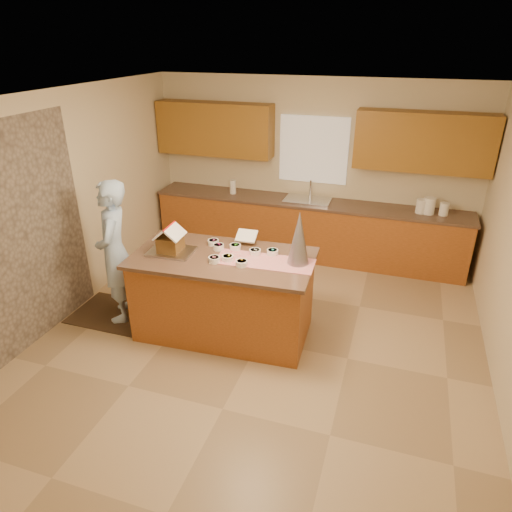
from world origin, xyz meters
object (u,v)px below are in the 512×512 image
at_px(gingerbread_house, 170,241).
at_px(tinsel_tree, 299,238).
at_px(island_base, 224,296).
at_px(boy, 115,252).

bearing_deg(gingerbread_house, tinsel_tree, 7.31).
bearing_deg(island_base, tinsel_tree, 3.67).
bearing_deg(tinsel_tree, island_base, -173.32).
distance_m(tinsel_tree, boy, 2.23).
distance_m(boy, gingerbread_house, 0.79).
height_order(tinsel_tree, boy, boy).
height_order(tinsel_tree, gingerbread_house, tinsel_tree).
height_order(boy, gingerbread_house, boy).
bearing_deg(boy, tinsel_tree, 71.89).
relative_size(tinsel_tree, boy, 0.34).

